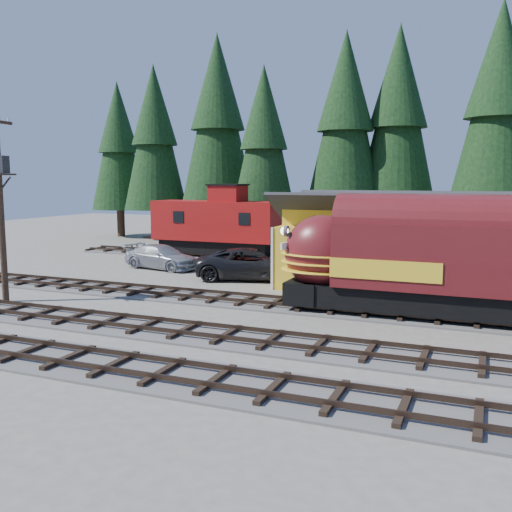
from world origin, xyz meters
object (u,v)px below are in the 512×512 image
at_px(pickup_truck_a, 252,264).
at_px(locomotive, 442,265).
at_px(depot, 395,235).
at_px(utility_pole, 0,193).
at_px(caboose, 217,224).
at_px(pickup_truck_b, 162,257).

bearing_deg(pickup_truck_a, locomotive, -134.48).
relative_size(depot, locomotive, 0.86).
relative_size(utility_pole, pickup_truck_a, 1.39).
height_order(locomotive, caboose, caboose).
height_order(locomotive, utility_pole, utility_pole).
bearing_deg(locomotive, pickup_truck_b, 157.89).
bearing_deg(pickup_truck_b, caboose, 2.46).
bearing_deg(utility_pole, pickup_truck_b, 75.05).
bearing_deg(pickup_truck_a, depot, -103.05).
distance_m(depot, locomotive, 7.18).
distance_m(pickup_truck_a, pickup_truck_b, 7.34).
relative_size(pickup_truck_a, pickup_truck_b, 1.22).
height_order(pickup_truck_a, pickup_truck_b, pickup_truck_a).
relative_size(locomotive, pickup_truck_a, 2.21).
bearing_deg(caboose, utility_pole, -97.55).
bearing_deg(locomotive, pickup_truck_a, 151.76).
xyz_separation_m(depot, utility_pole, (-16.97, -10.81, 2.33)).
distance_m(depot, utility_pole, 20.25).
xyz_separation_m(caboose, pickup_truck_a, (6.29, -7.96, -1.63)).
bearing_deg(pickup_truck_b, depot, -83.31).
distance_m(locomotive, utility_pole, 20.63).
xyz_separation_m(locomotive, caboose, (-17.53, 14.00, 0.18)).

